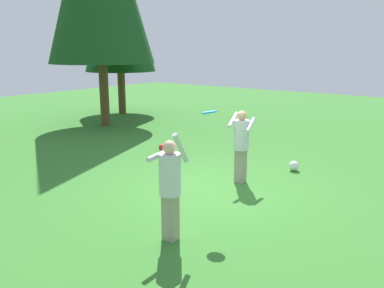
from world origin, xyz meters
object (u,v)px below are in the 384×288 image
Objects in this scene: frisbee at (209,112)px; ball_white at (294,166)px; person_thrower at (170,182)px; tree_far_right at (118,7)px; person_catcher at (241,141)px; ball_red at (162,147)px.

frisbee is 3.92m from ball_white.
person_thrower is at bearing -179.97° from ball_white.
tree_far_right is at bearing 54.18° from frisbee.
person_catcher is 5.34× the size of frisbee.
frisbee is (1.19, 0.11, 0.92)m from person_thrower.
person_catcher is at bearing -119.12° from tree_far_right.
ball_red is at bearing 51.67° from frisbee.
frisbee reaches higher than ball_white.
person_catcher is at bearing -108.11° from ball_red.
person_thrower is 5.82× the size of frisbee.
person_catcher is 6.62× the size of ball_white.
person_catcher is 3.60m from ball_red.
tree_far_right is at bearing -133.31° from person_catcher.
tree_far_right reaches higher than ball_white.
ball_white is at bearing -5.24° from person_thrower.
ball_white is at bearing -1.75° from frisbee.
tree_far_right is (7.25, 10.04, 2.83)m from frisbee.
person_thrower is 0.24× the size of tree_far_right.
ball_white is at bearing -110.28° from tree_far_right.
frisbee is 1.48× the size of ball_red.
frisbee is at bearing -125.82° from tree_far_right.
tree_far_right reaches higher than ball_red.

